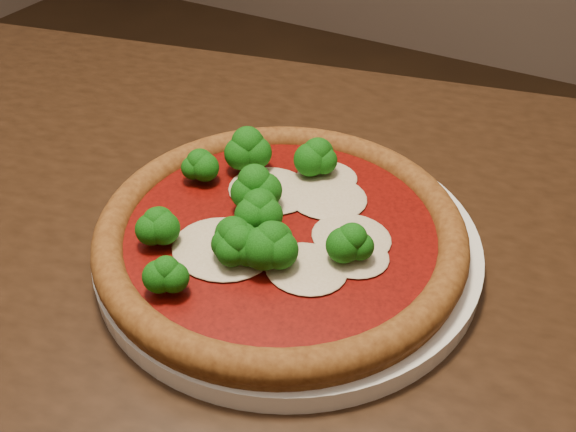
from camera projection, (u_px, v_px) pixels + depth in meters
The scene contains 3 objects.
dining_table at pixel (213, 324), 0.62m from camera, with size 1.47×1.03×0.75m.
plate at pixel (288, 244), 0.55m from camera, with size 0.33×0.33×0.02m, color white.
pizza at pixel (277, 226), 0.53m from camera, with size 0.31×0.31×0.06m.
Camera 1 is at (0.50, -0.43, 1.12)m, focal length 40.00 mm.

